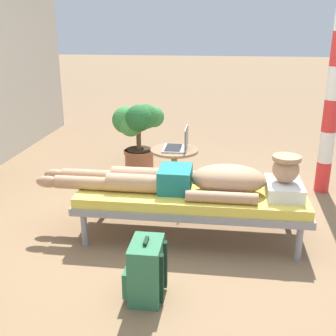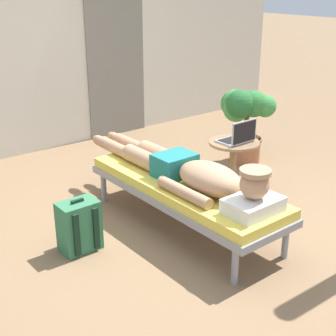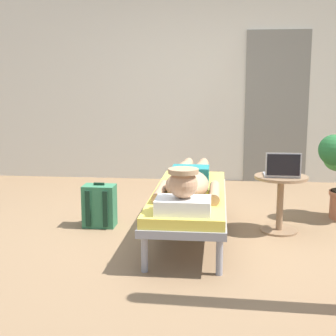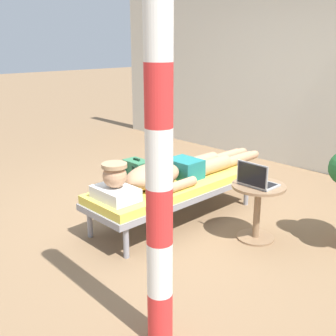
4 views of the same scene
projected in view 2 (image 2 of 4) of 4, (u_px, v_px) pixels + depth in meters
The scene contains 9 objects.
ground_plane at pixel (177, 226), 4.12m from camera, with size 40.00×40.00×0.00m, color #846647.
house_wall_back at pixel (35, 34), 5.54m from camera, with size 7.60×0.20×2.70m, color beige.
house_door_panel at pixel (116, 56), 6.17m from camera, with size 0.84×0.03×2.04m, color slate.
lounge_chair at pixel (185, 189), 3.99m from camera, with size 0.64×1.88×0.42m.
person_reclining at pixel (190, 172), 3.88m from camera, with size 0.53×2.17×0.33m.
side_table at pixel (233, 158), 4.64m from camera, with size 0.48×0.48×0.52m.
laptop at pixel (239, 137), 4.52m from camera, with size 0.31×0.24×0.23m.
backpack at pixel (79, 226), 3.71m from camera, with size 0.30×0.26×0.42m.
potted_plant at pixel (245, 114), 5.35m from camera, with size 0.63×0.59×0.86m.
Camera 2 is at (-2.35, -2.79, 1.98)m, focal length 52.00 mm.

